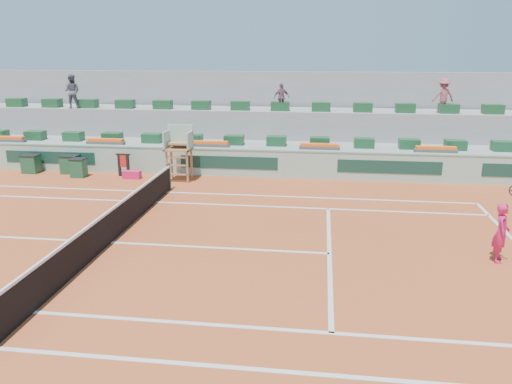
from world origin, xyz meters
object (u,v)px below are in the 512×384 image
drink_cooler_a (79,168)px  tennis_player (501,232)px  umpire_chair (179,145)px  player_bag (132,175)px

drink_cooler_a → tennis_player: 17.19m
umpire_chair → drink_cooler_a: umpire_chair is taller
drink_cooler_a → tennis_player: (15.54, -7.32, 0.40)m
player_bag → drink_cooler_a: 2.47m
umpire_chair → drink_cooler_a: bearing=-179.0°
drink_cooler_a → tennis_player: tennis_player is taller
umpire_chair → player_bag: bearing=-178.6°
player_bag → umpire_chair: size_ratio=0.33×
tennis_player → umpire_chair: bearing=145.8°
player_bag → umpire_chair: 2.59m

